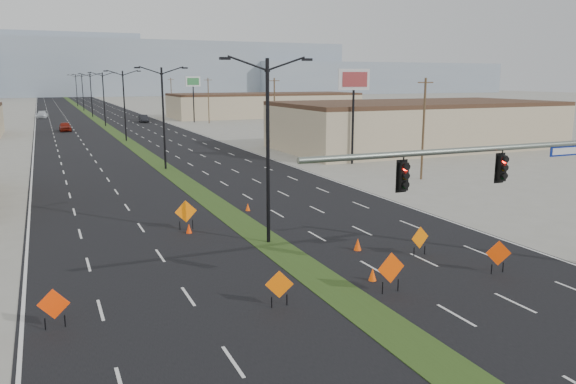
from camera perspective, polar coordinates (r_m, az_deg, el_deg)
name	(u,v)px	position (r m, az deg, el deg)	size (l,w,h in m)	color
ground	(390,329)	(21.34, 10.34, -13.58)	(600.00, 600.00, 0.00)	gray
road_surface	(103,125)	(116.78, -18.24, 6.52)	(25.00, 400.00, 0.02)	black
median_strip	(103,125)	(116.78, -18.24, 6.52)	(2.00, 400.00, 0.04)	#2E4518
building_se_near	(416,126)	(76.00, 12.90, 6.51)	(36.00, 18.00, 5.50)	#C0AD89
building_se_far	(265,106)	(135.27, -2.36, 8.75)	(44.00, 16.00, 5.00)	#C0AD89
mesa_center	(140,69)	(320.05, -14.76, 12.03)	(220.00, 50.00, 28.00)	#8795A8
mesa_east	(372,78)	(360.65, 8.55, 11.38)	(160.00, 50.00, 18.00)	#8795A8
signal_mast	(533,175)	(26.86, 23.63, 1.57)	(16.30, 0.60, 8.00)	slate
streetlight_0	(268,146)	(30.22, -2.06, 4.73)	(5.15, 0.24, 10.02)	black
streetlight_1	(163,115)	(57.10, -12.55, 7.66)	(5.15, 0.24, 10.02)	black
streetlight_2	(124,103)	(84.71, -16.30, 8.64)	(5.15, 0.24, 10.02)	black
streetlight_3	(104,97)	(112.51, -18.21, 9.12)	(5.15, 0.24, 10.02)	black
streetlight_4	(91,94)	(140.39, -19.37, 9.41)	(5.15, 0.24, 10.02)	black
streetlight_5	(83,91)	(168.31, -20.14, 9.60)	(5.15, 0.24, 10.02)	black
streetlight_6	(76,89)	(196.26, -20.69, 9.73)	(5.15, 0.24, 10.02)	black
utility_pole_0	(423,127)	(51.52, 13.60, 6.39)	(1.60, 0.20, 9.00)	#4C3823
utility_pole_1	(274,108)	(82.12, -1.39, 8.49)	(1.60, 0.20, 9.00)	#4C3823
utility_pole_2	(208,100)	(115.25, -8.08, 9.25)	(1.60, 0.20, 9.00)	#4C3823
utility_pole_3	(171,95)	(149.24, -11.77, 9.61)	(1.60, 0.20, 9.00)	#4C3823
car_left	(65,127)	(104.06, -21.70, 6.18)	(1.88, 4.67, 1.59)	maroon
car_mid	(144,119)	(120.46, -14.45, 7.23)	(1.62, 4.65, 1.53)	black
car_far	(42,115)	(140.76, -23.72, 7.20)	(2.19, 5.39, 1.56)	silver
construction_sign_0	(54,306)	(22.38, -22.71, -10.60)	(1.13, 0.27, 1.53)	#FB3905
construction_sign_1	(279,286)	(22.58, -0.89, -9.51)	(1.09, 0.39, 1.51)	#FB6405
construction_sign_2	(186,212)	(34.24, -10.34, -2.05)	(1.35, 0.11, 1.80)	orange
construction_sign_3	(391,269)	(24.29, 10.42, -7.72)	(1.35, 0.09, 1.79)	#EC4504
construction_sign_4	(420,239)	(29.63, 13.26, -4.64)	(1.14, 0.22, 1.53)	orange
construction_sign_5	(498,254)	(28.01, 20.59, -5.95)	(1.11, 0.51, 1.59)	#DC3A04
cone_0	(373,274)	(25.80, 8.59, -8.28)	(0.36, 0.36, 0.61)	#FF4F05
cone_1	(358,244)	(30.06, 7.10, -5.30)	(0.40, 0.40, 0.67)	#FF4805
cone_2	(248,207)	(38.69, -4.10, -1.54)	(0.32, 0.32, 0.54)	#FF4B05
cone_3	(189,228)	(33.57, -10.04, -3.67)	(0.35, 0.35, 0.59)	#FA3905
pole_sign_east_near	(354,86)	(59.67, 6.70, 10.60)	(3.16, 1.43, 9.92)	black
pole_sign_east_far	(193,85)	(118.20, -9.62, 10.67)	(3.04, 0.41, 9.31)	black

